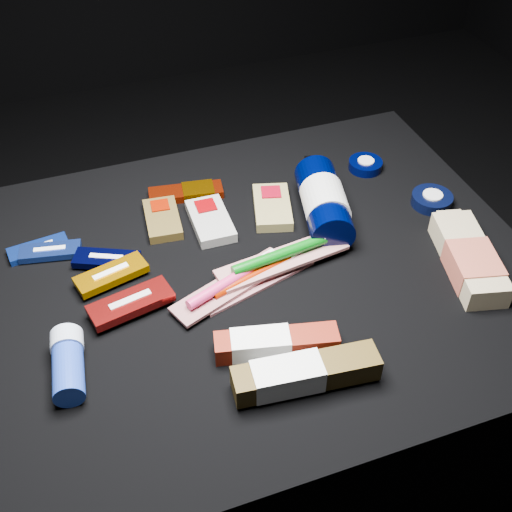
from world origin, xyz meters
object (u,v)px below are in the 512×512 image
object	(u,v)px
bodywash_bottle	(469,259)
toothpaste_carton_red	(271,344)
lotion_bottle	(324,203)
deodorant_stick	(68,364)

from	to	relation	value
bodywash_bottle	toothpaste_carton_red	bearing A→B (deg)	-158.14
lotion_bottle	bodywash_bottle	bearing A→B (deg)	-35.32
toothpaste_carton_red	deodorant_stick	bearing A→B (deg)	-178.44
deodorant_stick	toothpaste_carton_red	bearing A→B (deg)	-5.70
lotion_bottle	bodywash_bottle	world-z (taller)	lotion_bottle
bodywash_bottle	toothpaste_carton_red	world-z (taller)	bodywash_bottle
lotion_bottle	toothpaste_carton_red	distance (m)	0.33
lotion_bottle	bodywash_bottle	size ratio (longest dim) A/B	1.15
lotion_bottle	toothpaste_carton_red	xyz separation A→B (m)	(-0.20, -0.26, -0.02)
toothpaste_carton_red	bodywash_bottle	bearing A→B (deg)	21.33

